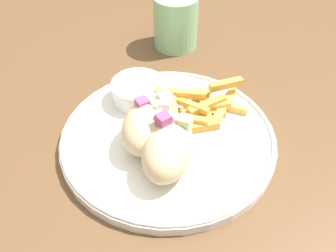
{
  "coord_description": "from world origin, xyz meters",
  "views": [
    {
      "loc": [
        -0.34,
        -0.28,
        1.14
      ],
      "look_at": [
        -0.01,
        -0.03,
        0.75
      ],
      "focal_mm": 42.0,
      "sensor_mm": 36.0,
      "label": 1
    }
  ],
  "objects_px": {
    "pita_sandwich_near": "(168,150)",
    "pita_sandwich_far": "(149,126)",
    "plate": "(168,138)",
    "sauce_ramekin": "(138,90)",
    "fries_pile": "(199,110)",
    "water_glass": "(176,24)"
  },
  "relations": [
    {
      "from": "plate",
      "to": "water_glass",
      "type": "xyz_separation_m",
      "value": [
        0.23,
        0.15,
        0.04
      ]
    },
    {
      "from": "pita_sandwich_near",
      "to": "water_glass",
      "type": "height_order",
      "value": "water_glass"
    },
    {
      "from": "plate",
      "to": "fries_pile",
      "type": "xyz_separation_m",
      "value": [
        0.06,
        -0.01,
        0.02
      ]
    },
    {
      "from": "sauce_ramekin",
      "to": "fries_pile",
      "type": "bearing_deg",
      "value": -75.13
    },
    {
      "from": "plate",
      "to": "pita_sandwich_near",
      "type": "bearing_deg",
      "value": -142.25
    },
    {
      "from": "plate",
      "to": "pita_sandwich_near",
      "type": "height_order",
      "value": "pita_sandwich_near"
    },
    {
      "from": "pita_sandwich_near",
      "to": "sauce_ramekin",
      "type": "height_order",
      "value": "pita_sandwich_near"
    },
    {
      "from": "pita_sandwich_far",
      "to": "fries_pile",
      "type": "distance_m",
      "value": 0.1
    },
    {
      "from": "pita_sandwich_near",
      "to": "water_glass",
      "type": "xyz_separation_m",
      "value": [
        0.27,
        0.19,
        -0.0
      ]
    },
    {
      "from": "plate",
      "to": "sauce_ramekin",
      "type": "bearing_deg",
      "value": 67.06
    },
    {
      "from": "pita_sandwich_near",
      "to": "pita_sandwich_far",
      "type": "bearing_deg",
      "value": 43.96
    },
    {
      "from": "pita_sandwich_near",
      "to": "pita_sandwich_far",
      "type": "xyz_separation_m",
      "value": [
        0.02,
        0.05,
        0.0
      ]
    },
    {
      "from": "pita_sandwich_far",
      "to": "water_glass",
      "type": "distance_m",
      "value": 0.29
    },
    {
      "from": "pita_sandwich_near",
      "to": "plate",
      "type": "bearing_deg",
      "value": 14.01
    },
    {
      "from": "sauce_ramekin",
      "to": "water_glass",
      "type": "relative_size",
      "value": 0.85
    },
    {
      "from": "fries_pile",
      "to": "water_glass",
      "type": "xyz_separation_m",
      "value": [
        0.16,
        0.17,
        0.02
      ]
    },
    {
      "from": "water_glass",
      "to": "plate",
      "type": "bearing_deg",
      "value": -145.79
    },
    {
      "from": "plate",
      "to": "pita_sandwich_near",
      "type": "xyz_separation_m",
      "value": [
        -0.05,
        -0.04,
        0.04
      ]
    },
    {
      "from": "pita_sandwich_far",
      "to": "fries_pile",
      "type": "height_order",
      "value": "pita_sandwich_far"
    },
    {
      "from": "fries_pile",
      "to": "sauce_ramekin",
      "type": "height_order",
      "value": "fries_pile"
    },
    {
      "from": "plate",
      "to": "pita_sandwich_far",
      "type": "distance_m",
      "value": 0.05
    },
    {
      "from": "pita_sandwich_far",
      "to": "pita_sandwich_near",
      "type": "bearing_deg",
      "value": -133.4
    }
  ]
}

